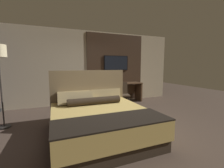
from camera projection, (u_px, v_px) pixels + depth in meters
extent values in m
plane|color=#4C3D33|center=(115.00, 127.00, 3.62)|extent=(16.00, 16.00, 0.00)
cube|color=#BCAD8E|center=(89.00, 68.00, 5.85)|extent=(7.20, 0.06, 2.80)
cube|color=#3D2B1E|center=(116.00, 68.00, 6.22)|extent=(2.41, 0.03, 2.70)
cube|color=#33281E|center=(101.00, 132.00, 3.09)|extent=(1.85, 1.97, 0.22)
cube|color=tan|center=(101.00, 118.00, 3.05)|extent=(1.90, 2.03, 0.35)
cube|color=black|center=(113.00, 121.00, 2.42)|extent=(1.92, 0.71, 0.02)
cube|color=#7F6B4C|center=(89.00, 96.00, 3.99)|extent=(1.94, 0.08, 1.35)
cube|color=tan|center=(74.00, 97.00, 3.71)|extent=(0.80, 0.23, 0.31)
cube|color=tan|center=(105.00, 94.00, 4.01)|extent=(0.80, 0.23, 0.31)
cube|color=tan|center=(75.00, 98.00, 3.52)|extent=(0.80, 0.25, 0.32)
cylinder|color=#2D2319|center=(95.00, 101.00, 3.48)|extent=(1.24, 0.17, 0.17)
cube|color=brown|center=(119.00, 83.00, 6.00)|extent=(1.91, 0.57, 0.03)
cube|color=brown|center=(97.00, 95.00, 5.71)|extent=(0.06, 0.52, 0.75)
cube|color=brown|center=(138.00, 92.00, 6.39)|extent=(0.06, 0.52, 0.75)
cube|color=brown|center=(116.00, 90.00, 6.29)|extent=(1.79, 0.02, 0.37)
cube|color=black|center=(116.00, 63.00, 6.16)|extent=(1.05, 0.04, 0.59)
cube|color=black|center=(116.00, 63.00, 6.15)|extent=(0.99, 0.01, 0.55)
cube|color=#4C3D2D|center=(123.00, 95.00, 5.35)|extent=(0.55, 0.54, 0.05)
cube|color=#4C3D2D|center=(122.00, 88.00, 5.51)|extent=(0.44, 0.20, 0.42)
cylinder|color=black|center=(118.00, 103.00, 5.18)|extent=(0.04, 0.04, 0.40)
cylinder|color=black|center=(129.00, 102.00, 5.23)|extent=(0.04, 0.04, 0.40)
cylinder|color=black|center=(117.00, 100.00, 5.52)|extent=(0.04, 0.04, 0.40)
cylinder|color=black|center=(126.00, 100.00, 5.58)|extent=(0.04, 0.04, 0.40)
cylinder|color=#282623|center=(4.00, 127.00, 3.57)|extent=(0.28, 0.28, 0.03)
cylinder|color=#332D28|center=(1.00, 92.00, 3.47)|extent=(0.03, 0.03, 1.70)
cone|color=#B2563D|center=(100.00, 80.00, 5.83)|extent=(0.12, 0.12, 0.27)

